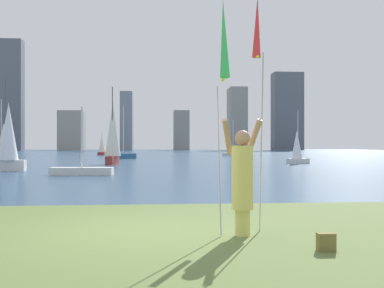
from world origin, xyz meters
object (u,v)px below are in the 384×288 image
(kite_flag_left, at_px, (224,43))
(sailboat_4, at_px, (8,138))
(sailboat_0, at_px, (82,170))
(sailboat_8, at_px, (123,155))
(person, at_px, (242,178))
(sailboat_1, at_px, (297,149))
(bag, at_px, (326,242))
(sailboat_6, at_px, (113,132))
(sailboat_2, at_px, (102,146))
(sailboat_7, at_px, (233,154))
(sailboat_3, at_px, (3,143))
(kite_flag_right, at_px, (257,34))

(kite_flag_left, height_order, sailboat_4, sailboat_4)
(sailboat_0, xyz_separation_m, sailboat_8, (0.18, 24.15, 0.16))
(sailboat_8, bearing_deg, person, -82.56)
(sailboat_0, bearing_deg, sailboat_1, 37.17)
(sailboat_0, bearing_deg, sailboat_8, 89.58)
(bag, xyz_separation_m, sailboat_4, (-11.14, 19.69, 1.81))
(kite_flag_left, relative_size, sailboat_8, 0.71)
(bag, height_order, sailboat_6, sailboat_6)
(kite_flag_left, bearing_deg, sailboat_0, 107.81)
(sailboat_0, bearing_deg, sailboat_2, 95.87)
(kite_flag_left, relative_size, sailboat_4, 0.74)
(kite_flag_left, bearing_deg, sailboat_8, 96.84)
(sailboat_4, distance_m, sailboat_7, 35.36)
(sailboat_1, bearing_deg, sailboat_8, 138.62)
(bag, xyz_separation_m, sailboat_1, (8.54, 27.30, 1.02))
(sailboat_0, distance_m, sailboat_7, 36.39)
(sailboat_6, bearing_deg, sailboat_2, 98.92)
(sailboat_2, height_order, sailboat_3, sailboat_3)
(sailboat_7, bearing_deg, sailboat_8, -144.53)
(sailboat_0, bearing_deg, sailboat_4, 143.15)
(sailboat_7, bearing_deg, bag, -98.39)
(sailboat_4, distance_m, sailboat_6, 9.57)
(sailboat_7, distance_m, sailboat_8, 16.52)
(sailboat_1, bearing_deg, sailboat_0, -142.83)
(kite_flag_right, height_order, sailboat_3, sailboat_3)
(sailboat_2, bearing_deg, kite_flag_right, -79.84)
(sailboat_0, relative_size, sailboat_1, 0.82)
(sailboat_8, bearing_deg, sailboat_4, -103.77)
(kite_flag_left, height_order, kite_flag_right, kite_flag_right)
(sailboat_0, distance_m, sailboat_4, 6.29)
(kite_flag_right, relative_size, sailboat_8, 0.77)
(sailboat_1, bearing_deg, kite_flag_left, -110.53)
(kite_flag_left, distance_m, sailboat_6, 27.31)
(person, distance_m, sailboat_1, 27.84)
(kite_flag_right, relative_size, sailboat_3, 0.84)
(sailboat_4, height_order, sailboat_8, sailboat_8)
(sailboat_4, bearing_deg, kite_flag_left, -62.70)
(kite_flag_left, relative_size, sailboat_6, 0.66)
(bag, height_order, sailboat_1, sailboat_1)
(sailboat_1, height_order, sailboat_6, sailboat_6)
(kite_flag_right, height_order, sailboat_0, kite_flag_right)
(sailboat_8, bearing_deg, kite_flag_right, -81.92)
(sailboat_0, bearing_deg, bag, -68.61)
(sailboat_1, xyz_separation_m, sailboat_8, (-14.65, 12.91, -0.75))
(sailboat_6, bearing_deg, sailboat_0, -91.72)
(sailboat_0, distance_m, sailboat_2, 40.46)
(kite_flag_left, relative_size, sailboat_2, 1.11)
(sailboat_1, bearing_deg, sailboat_2, 123.19)
(sailboat_8, bearing_deg, bag, -81.35)
(sailboat_1, bearing_deg, kite_flag_right, -109.68)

